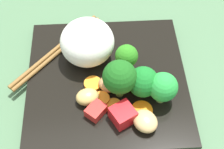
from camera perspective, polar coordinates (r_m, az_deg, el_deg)
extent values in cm
cube|color=#446947|center=(55.10, -0.84, -2.13)|extent=(110.00, 110.00, 2.00)
cube|color=black|center=(53.67, -0.86, -1.07)|extent=(25.51, 25.51, 1.50)
ellipsoid|color=white|center=(53.36, -4.21, 5.50)|extent=(9.43, 9.25, 6.92)
cylinder|color=#61983A|center=(50.06, 1.24, -2.67)|extent=(1.90, 1.61, 2.91)
sphere|color=#185819|center=(47.70, 1.30, -0.43)|extent=(5.00, 5.00, 5.00)
cylinder|color=#658F42|center=(53.22, 2.16, 1.65)|extent=(1.43, 1.50, 2.37)
sphere|color=#29771B|center=(51.38, 2.48, 3.16)|extent=(3.54, 3.54, 3.54)
cylinder|color=#6EAA4B|center=(50.53, 8.28, -3.62)|extent=(1.91, 1.87, 1.93)
sphere|color=green|center=(48.80, 8.62, -2.09)|extent=(4.32, 4.32, 4.32)
cylinder|color=olive|center=(50.97, 4.81, -2.69)|extent=(1.71, 1.55, 1.67)
sphere|color=#176D25|center=(49.10, 5.29, -1.24)|extent=(4.57, 4.57, 4.57)
cylinder|color=orange|center=(49.65, 5.05, -6.10)|extent=(4.51, 4.51, 0.53)
cylinder|color=orange|center=(49.95, 0.26, -5.29)|extent=(3.31, 3.31, 0.46)
cylinder|color=orange|center=(52.75, 0.43, -0.52)|extent=(3.54, 3.54, 0.57)
cylinder|color=orange|center=(52.09, -3.26, -1.59)|extent=(3.20, 3.20, 0.64)
cylinder|color=orange|center=(52.56, 5.80, -1.01)|extent=(2.82, 2.82, 0.77)
cylinder|color=orange|center=(50.40, -1.78, -4.16)|extent=(2.96, 2.96, 0.78)
cube|color=red|center=(48.10, 1.83, -6.81)|extent=(4.20, 4.21, 2.33)
cube|color=red|center=(48.95, -2.73, -6.12)|extent=(3.57, 3.52, 1.50)
ellipsoid|color=tan|center=(47.90, 5.63, -7.85)|extent=(4.94, 4.72, 2.15)
ellipsoid|color=tan|center=(49.88, -4.19, -3.80)|extent=(3.40, 3.91, 2.16)
ellipsoid|color=tan|center=(51.25, 2.73, -1.45)|extent=(3.17, 3.38, 2.11)
ellipsoid|color=tan|center=(51.05, -0.73, -1.74)|extent=(3.73, 3.87, 2.04)
cylinder|color=brown|center=(57.12, -9.56, 4.20)|extent=(14.92, 14.36, 0.67)
cylinder|color=brown|center=(56.69, -8.98, 3.82)|extent=(14.92, 14.36, 0.67)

